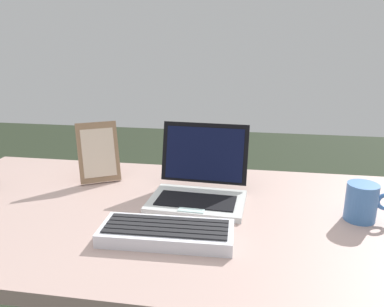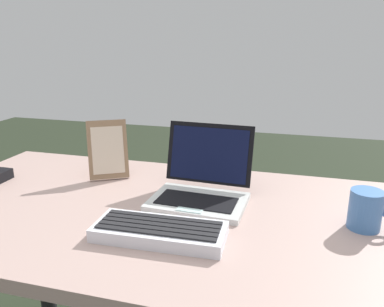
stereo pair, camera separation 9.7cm
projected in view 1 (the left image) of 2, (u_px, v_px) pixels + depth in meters
desk at (201, 247)px, 1.02m from camera, size 1.65×0.74×0.74m
laptop_front at (199, 186)px, 1.06m from camera, size 0.27×0.24×0.20m
external_keyboard at (167, 233)px, 0.86m from camera, size 0.31×0.13×0.04m
photo_frame at (98, 153)px, 1.19m from camera, size 0.14×0.12×0.19m
coffee_mug at (362, 202)px, 0.94m from camera, size 0.12×0.08×0.10m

